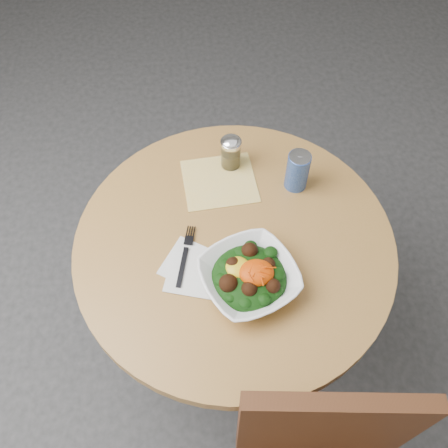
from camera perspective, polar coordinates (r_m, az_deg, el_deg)
name	(u,v)px	position (r m, az deg, el deg)	size (l,w,h in m)	color
ground	(231,339)	(2.07, 0.83, -13.04)	(6.00, 6.00, 0.00)	#2C2C2E
table	(233,274)	(1.57, 1.08, -5.77)	(0.90, 0.90, 0.75)	black
cloth_napkin	(219,181)	(1.52, -0.53, 4.92)	(0.22, 0.20, 0.00)	#DE9F0B
paper_napkins	(191,269)	(1.35, -3.77, -5.11)	(0.18, 0.21, 0.00)	silver
salad_bowl	(249,277)	(1.30, 2.90, -6.04)	(0.32, 0.32, 0.09)	white
fork	(186,254)	(1.37, -4.41, -3.39)	(0.06, 0.19, 0.00)	black
spice_shaker	(231,152)	(1.52, 0.79, 8.20)	(0.06, 0.06, 0.11)	silver
beverage_can	(298,171)	(1.48, 8.40, 6.04)	(0.07, 0.07, 0.13)	navy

